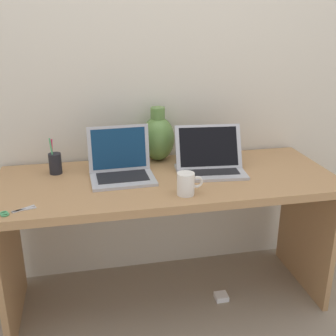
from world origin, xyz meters
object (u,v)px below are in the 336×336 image
at_px(laptop_right, 210,160).
at_px(scissors, 11,212).
at_px(green_vase, 158,137).
at_px(coffee_mug, 186,184).
at_px(power_brick, 221,297).
at_px(laptop_left, 121,164).
at_px(pen_cup, 55,163).

distance_m(laptop_right, scissors, 0.99).
xyz_separation_m(green_vase, coffee_mug, (0.04, -0.50, -0.08)).
relative_size(scissors, power_brick, 2.07).
distance_m(laptop_right, green_vase, 0.33).
distance_m(laptop_left, laptop_right, 0.46).
xyz_separation_m(laptop_left, green_vase, (0.23, 0.21, 0.07)).
bearing_deg(power_brick, scissors, -169.72).
height_order(coffee_mug, pen_cup, pen_cup).
distance_m(laptop_left, power_brick, 0.94).
relative_size(pen_cup, power_brick, 2.70).
bearing_deg(green_vase, laptop_right, -44.94).
height_order(coffee_mug, power_brick, coffee_mug).
bearing_deg(scissors, laptop_right, 17.78).
distance_m(coffee_mug, power_brick, 0.82).
relative_size(laptop_left, laptop_right, 0.87).
xyz_separation_m(coffee_mug, pen_cup, (-0.59, 0.39, 0.00)).
bearing_deg(green_vase, laptop_left, -137.03).
xyz_separation_m(scissors, power_brick, (1.00, 0.18, -0.72)).
relative_size(laptop_right, scissors, 2.53).
height_order(pen_cup, scissors, pen_cup).
bearing_deg(coffee_mug, scissors, -177.31).
xyz_separation_m(laptop_right, green_vase, (-0.23, 0.23, 0.07)).
height_order(laptop_left, power_brick, laptop_left).
relative_size(laptop_right, power_brick, 5.23).
relative_size(laptop_left, pen_cup, 1.68).
distance_m(green_vase, power_brick, 0.96).
height_order(laptop_right, pen_cup, laptop_right).
relative_size(laptop_left, coffee_mug, 2.64).
relative_size(laptop_right, green_vase, 1.23).
xyz_separation_m(coffee_mug, scissors, (-0.75, -0.04, -0.05)).
xyz_separation_m(laptop_right, power_brick, (0.06, -0.12, -0.77)).
xyz_separation_m(laptop_right, scissors, (-0.94, -0.30, -0.06)).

